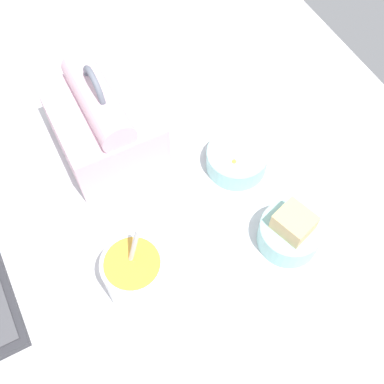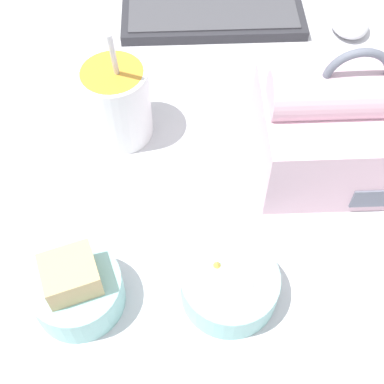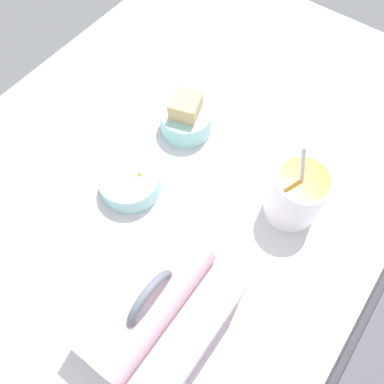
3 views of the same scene
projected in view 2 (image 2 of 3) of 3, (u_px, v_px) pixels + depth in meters
The scene contains 7 objects.
desk_surface at pixel (227, 180), 73.61cm from camera, with size 140.00×110.00×2.00cm.
keyboard at pixel (212, 17), 90.59cm from camera, with size 30.83×11.41×2.10cm.
lunch_bag at pixel (339, 128), 68.62cm from camera, with size 20.46×17.24×19.71cm.
soup_cup at pixel (116, 102), 72.56cm from camera, with size 9.34×9.34×18.90cm.
bento_bowl_sandwich at pixel (76, 289), 59.80cm from camera, with size 10.46×10.46×8.62cm.
bento_bowl_snacks at pixel (229, 285), 61.03cm from camera, with size 11.24×11.24×5.23cm.
computer_mouse at pixel (349, 23), 89.07cm from camera, with size 6.32×7.93×2.92cm.
Camera 2 is at (-6.65, -43.08, 60.53)cm, focal length 50.00 mm.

